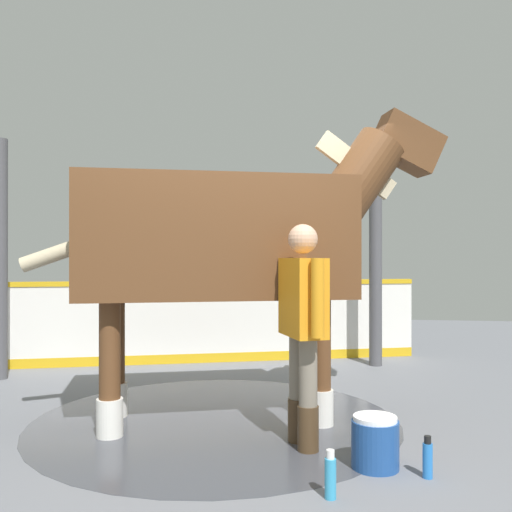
% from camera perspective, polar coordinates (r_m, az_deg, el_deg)
% --- Properties ---
extents(ground_plane, '(16.00, 16.00, 0.02)m').
position_cam_1_polar(ground_plane, '(4.53, -1.91, -17.74)').
color(ground_plane, slate).
extents(wet_patch, '(3.03, 3.03, 0.00)m').
position_cam_1_polar(wet_patch, '(4.80, -4.20, -16.55)').
color(wet_patch, '#42444C').
rests_on(wet_patch, ground).
extents(barrier_wall, '(1.85, 5.65, 1.06)m').
position_cam_1_polar(barrier_wall, '(7.20, -6.24, -7.06)').
color(barrier_wall, white).
rests_on(barrier_wall, ground).
extents(roof_post_near, '(0.16, 0.16, 2.68)m').
position_cam_1_polar(roof_post_near, '(7.09, 12.22, -0.25)').
color(roof_post_near, '#4C4C51').
rests_on(roof_post_near, ground).
extents(roof_post_far, '(0.16, 0.16, 2.68)m').
position_cam_1_polar(roof_post_far, '(6.80, -24.87, -0.26)').
color(roof_post_far, '#4C4C51').
rests_on(roof_post_far, ground).
extents(horse, '(1.59, 3.45, 2.64)m').
position_cam_1_polar(horse, '(4.62, -2.73, 1.63)').
color(horse, brown).
rests_on(horse, ground).
extents(handler, '(0.61, 0.38, 1.60)m').
position_cam_1_polar(handler, '(4.01, 4.85, -6.53)').
color(handler, '#47331E').
rests_on(handler, ground).
extents(wash_bucket, '(0.31, 0.31, 0.34)m').
position_cam_1_polar(wash_bucket, '(3.84, 12.18, -18.26)').
color(wash_bucket, '#1E478C').
rests_on(wash_bucket, ground).
extents(bottle_shampoo, '(0.07, 0.07, 0.28)m').
position_cam_1_polar(bottle_shampoo, '(3.38, 7.68, -21.58)').
color(bottle_shampoo, '#3399CC').
rests_on(bottle_shampoo, ground).
extents(bottle_spray, '(0.06, 0.06, 0.26)m').
position_cam_1_polar(bottle_spray, '(3.77, 17.27, -19.32)').
color(bottle_spray, blue).
rests_on(bottle_spray, ground).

